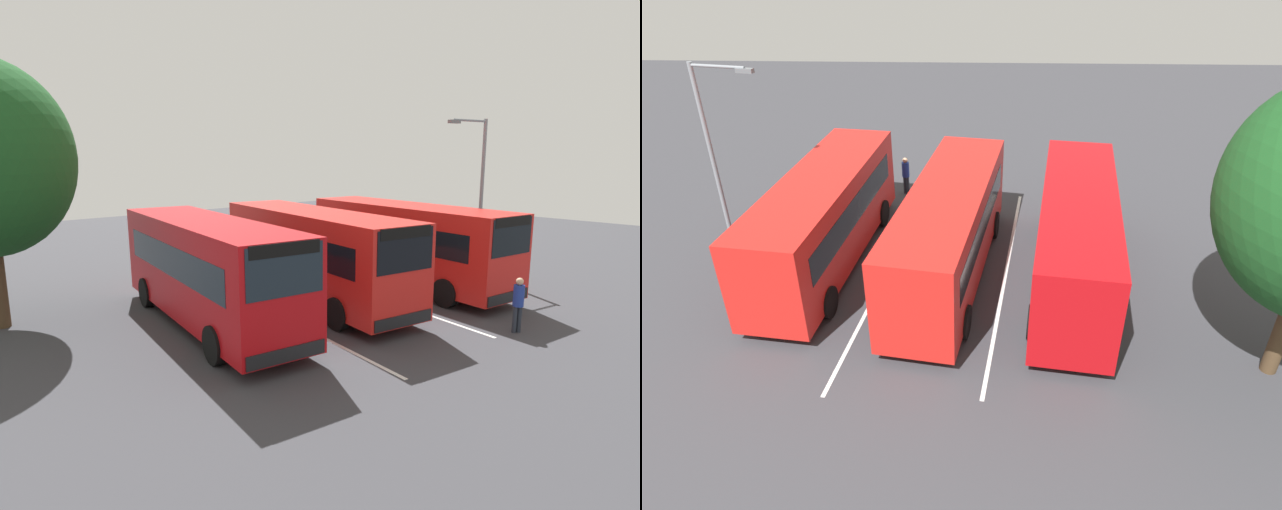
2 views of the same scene
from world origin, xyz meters
TOP-DOWN VIEW (x-y plane):
  - ground_plane at (0.00, 0.00)m, footprint 63.94×63.94m
  - bus_far_left at (-0.58, -4.29)m, footprint 9.86×3.70m
  - bus_center_left at (-0.29, -0.11)m, footprint 9.87×3.86m
  - bus_center_right at (0.52, 4.27)m, footprint 9.84×3.53m
  - pedestrian at (6.35, 2.17)m, footprint 0.43×0.43m
  - street_lamp at (1.40, 7.98)m, footprint 0.56×2.25m
  - lane_stripe_outer_left at (0.00, -2.10)m, footprint 12.38×1.79m
  - lane_stripe_inner_left at (0.00, 2.10)m, footprint 12.38×1.79m

SIDE VIEW (x-z plane):
  - ground_plane at x=0.00m, z-range 0.00..0.00m
  - lane_stripe_outer_left at x=0.00m, z-range 0.00..0.01m
  - lane_stripe_inner_left at x=0.00m, z-range 0.00..0.01m
  - pedestrian at x=6.35m, z-range 0.15..1.85m
  - bus_far_left at x=-0.58m, z-range 0.17..3.50m
  - bus_center_left at x=-0.29m, z-range 0.17..3.50m
  - bus_center_right at x=0.52m, z-range 0.17..3.50m
  - street_lamp at x=1.40m, z-range 0.54..7.36m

